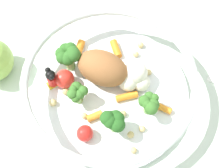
# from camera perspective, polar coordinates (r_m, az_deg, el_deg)

# --- Properties ---
(ground_plane) EXTENTS (2.40, 2.40, 0.00)m
(ground_plane) POSITION_cam_1_polar(r_m,az_deg,el_deg) (0.54, -0.36, -2.00)
(ground_plane) COLOR silver
(food_container) EXTENTS (0.26, 0.26, 0.07)m
(food_container) POSITION_cam_1_polar(r_m,az_deg,el_deg) (0.51, -0.32, 0.26)
(food_container) COLOR white
(food_container) RESTS_ON ground_plane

